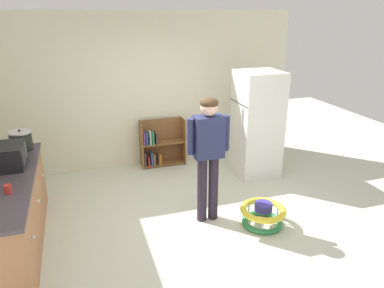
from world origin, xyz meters
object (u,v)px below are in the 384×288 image
at_px(refrigerator, 257,124).
at_px(crock_pot, 21,140).
at_px(red_cup, 8,189).
at_px(standing_person, 208,148).
at_px(microwave, 8,156).
at_px(kitchen_counter, 11,213).
at_px(ketchup_bottle, 18,149).
at_px(bookshelf, 159,146).
at_px(baby_walker, 263,214).

bearing_deg(refrigerator, crock_pot, -178.70).
bearing_deg(refrigerator, red_cup, -158.73).
bearing_deg(crock_pot, standing_person, -24.98).
xyz_separation_m(standing_person, microwave, (-2.40, 0.49, 0.00)).
height_order(kitchen_counter, ketchup_bottle, ketchup_bottle).
height_order(bookshelf, crock_pot, crock_pot).
height_order(kitchen_counter, crock_pot, crock_pot).
bearing_deg(microwave, kitchen_counter, -92.73).
bearing_deg(ketchup_bottle, bookshelf, 28.89).
relative_size(ketchup_bottle, red_cup, 2.59).
relative_size(baby_walker, red_cup, 6.36).
bearing_deg(refrigerator, baby_walker, -113.28).
xyz_separation_m(bookshelf, microwave, (-2.21, -1.54, 0.67)).
height_order(crock_pot, ketchup_bottle, crock_pot).
bearing_deg(standing_person, kitchen_counter, 176.68).
bearing_deg(standing_person, microwave, 168.43).
relative_size(refrigerator, crock_pot, 6.07).
bearing_deg(baby_walker, refrigerator, 66.72).
bearing_deg(baby_walker, bookshelf, 109.25).
height_order(refrigerator, red_cup, refrigerator).
xyz_separation_m(crock_pot, red_cup, (-0.00, -1.33, -0.08)).
distance_m(bookshelf, microwave, 2.78).
distance_m(baby_walker, crock_pot, 3.41).
relative_size(baby_walker, microwave, 1.26).
distance_m(microwave, crock_pot, 0.59).
xyz_separation_m(refrigerator, red_cup, (-3.63, -1.41, 0.06)).
height_order(kitchen_counter, refrigerator, refrigerator).
bearing_deg(kitchen_counter, bookshelf, 40.39).
distance_m(standing_person, red_cup, 2.34).
xyz_separation_m(bookshelf, standing_person, (0.19, -2.03, 0.67)).
bearing_deg(ketchup_bottle, red_cup, -89.02).
xyz_separation_m(bookshelf, red_cup, (-2.13, -2.28, 0.58)).
height_order(kitchen_counter, baby_walker, kitchen_counter).
bearing_deg(microwave, baby_walker, -15.69).
bearing_deg(kitchen_counter, red_cup, -76.16).
height_order(microwave, ketchup_bottle, microwave).
bearing_deg(baby_walker, ketchup_bottle, 157.89).
relative_size(microwave, crock_pot, 1.64).
height_order(kitchen_counter, standing_person, standing_person).
height_order(kitchen_counter, red_cup, red_cup).
bearing_deg(standing_person, ketchup_bottle, 160.06).
bearing_deg(ketchup_bottle, crock_pot, 84.70).
distance_m(refrigerator, bookshelf, 1.81).
distance_m(kitchen_counter, crock_pot, 1.11).
distance_m(microwave, red_cup, 0.75).
xyz_separation_m(microwave, red_cup, (0.08, -0.74, -0.09)).
relative_size(standing_person, crock_pot, 5.80).
xyz_separation_m(ketchup_bottle, red_cup, (0.02, -1.10, -0.05)).
xyz_separation_m(refrigerator, standing_person, (-1.31, -1.16, 0.15)).
height_order(baby_walker, microwave, microwave).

